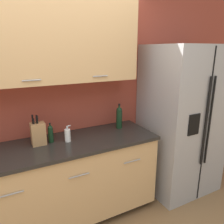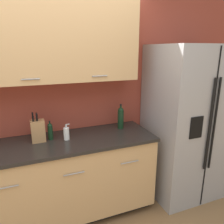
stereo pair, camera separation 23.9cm
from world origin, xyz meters
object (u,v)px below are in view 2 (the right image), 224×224
(refrigerator, at_px, (186,123))
(knife_block, at_px, (38,131))
(soap_dispenser, at_px, (66,133))
(wine_bottle, at_px, (121,117))
(oil_bottle, at_px, (50,131))

(refrigerator, height_order, knife_block, refrigerator)
(knife_block, height_order, soap_dispenser, knife_block)
(knife_block, distance_m, soap_dispenser, 0.29)
(refrigerator, xyz_separation_m, knife_block, (-1.77, 0.14, 0.09))
(soap_dispenser, bearing_deg, wine_bottle, 8.97)
(wine_bottle, distance_m, soap_dispenser, 0.68)
(knife_block, distance_m, wine_bottle, 0.94)
(wine_bottle, xyz_separation_m, soap_dispenser, (-0.67, -0.10, -0.07))
(refrigerator, distance_m, knife_block, 1.77)
(wine_bottle, bearing_deg, oil_bottle, -177.32)
(refrigerator, height_order, soap_dispenser, refrigerator)
(oil_bottle, bearing_deg, soap_dispenser, -23.22)
(knife_block, height_order, oil_bottle, knife_block)
(knife_block, xyz_separation_m, wine_bottle, (0.94, 0.04, 0.02))
(refrigerator, distance_m, wine_bottle, 0.85)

